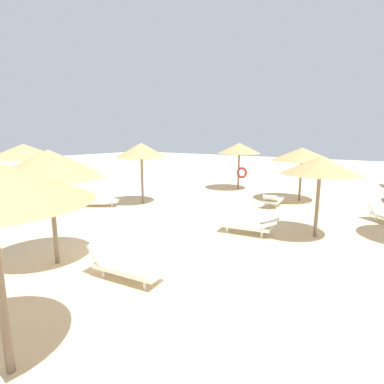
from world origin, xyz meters
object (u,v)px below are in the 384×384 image
Objects in this scene: parasol_3 at (302,154)px; parasol_4 at (49,164)px; parasol_1 at (320,166)px; parasol_7 at (239,149)px; lounger_3 at (274,200)px; lounger_4 at (124,265)px; lounger_0 at (97,200)px; lounger_1 at (250,225)px; parasol_2 at (24,151)px; parasol_0 at (141,150)px.

parasol_4 reaches higher than parasol_3.
parasol_7 is at bearing 132.49° from parasol_1.
lounger_4 reaches higher than lounger_3.
lounger_0 reaches higher than lounger_3.
parasol_1 is 1.34× the size of lounger_1.
parasol_4 reaches higher than parasol_1.
parasol_3 is at bearing 45.27° from parasol_2.
parasol_1 is at bearing 18.70° from parasol_2.
parasol_4 reaches higher than parasol_7.
parasol_2 is 12.95m from parasol_3.
parasol_7 reaches higher than lounger_4.
lounger_1 is 4.60m from lounger_3.
parasol_1 is (8.23, -0.33, -0.25)m from parasol_0.
parasol_4 is at bearing -104.74° from parasol_3.
parasol_1 is 0.93× the size of parasol_7.
parasol_1 is at bearing -69.51° from parasol_3.
parasol_2 is at bearing -163.54° from lounger_1.
parasol_0 is at bearing -107.97° from parasol_7.
parasol_7 is (-1.08, 12.86, -0.10)m from parasol_4.
parasol_4 is 1.03× the size of parasol_7.
parasol_0 is 8.24m from parasol_1.
parasol_0 is at bearing 131.10° from lounger_4.
parasol_2 reaches higher than parasol_1.
parasol_7 is at bearing 67.38° from lounger_0.
lounger_0 is 7.87m from lounger_4.
parasol_4 is at bearing -129.56° from parasol_1.
parasol_3 is 1.55× the size of lounger_1.
lounger_3 is (-2.68, 3.50, -2.06)m from parasol_1.
parasol_1 reaches higher than lounger_0.
parasol_3 is 2.91m from lounger_3.
parasol_7 reaches higher than parasol_1.
parasol_0 is 1.52× the size of lounger_3.
lounger_0 reaches higher than lounger_1.
parasol_7 is 13.03m from lounger_4.
lounger_3 is at bearing 127.47° from parasol_1.
parasol_3 is 1.61× the size of lounger_0.
lounger_3 is 9.22m from lounger_4.
parasol_4 is at bearing -168.71° from lounger_4.
lounger_3 is (8.46, 7.27, -2.34)m from parasol_2.
lounger_4 is (5.27, -6.04, -2.29)m from parasol_0.
parasol_7 is at bearing 94.82° from parasol_4.
lounger_3 is 1.02× the size of lounger_4.
parasol_1 is 2.98m from lounger_1.
lounger_0 is at bearing -127.27° from parasol_0.
lounger_0 is at bearing 146.65° from lounger_4.
parasol_2 reaches higher than parasol_7.
parasol_4 is (6.07, -2.37, -0.03)m from parasol_2.
parasol_7 is (-6.16, 6.72, 0.15)m from parasol_1.
parasol_1 is 9.85m from lounger_0.
parasol_7 is 1.50× the size of lounger_0.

